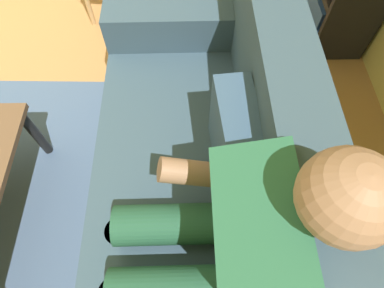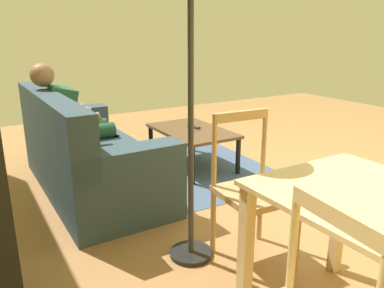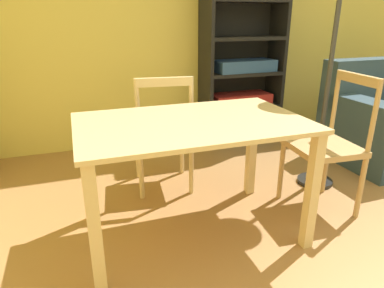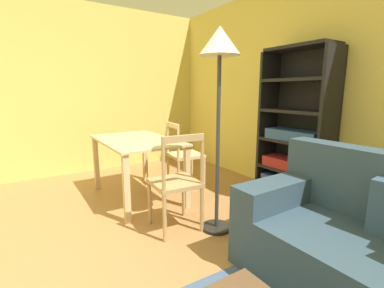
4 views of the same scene
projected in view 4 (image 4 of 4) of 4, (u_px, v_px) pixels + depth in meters
name	position (u px, v px, depth m)	size (l,w,h in m)	color
wall_back	(351.00, 90.00, 2.88)	(6.27, 0.12, 2.67)	#DBC660
wall_side	(0.00, 90.00, 3.77)	(0.12, 6.34, 2.67)	#D2BE5D
bookshelf	(295.00, 144.00, 3.24)	(0.86, 0.36, 1.82)	black
dining_table	(137.00, 149.00, 3.33)	(1.29, 0.81, 0.74)	#D1B27F
dining_chair_near_wall	(184.00, 155.00, 3.73)	(0.47, 0.47, 0.91)	#D1B27F
dining_chair_facing_couch	(176.00, 183.00, 2.55)	(0.45, 0.45, 0.95)	tan
floor_lamp	(219.00, 61.00, 2.34)	(0.36, 0.36, 1.86)	black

